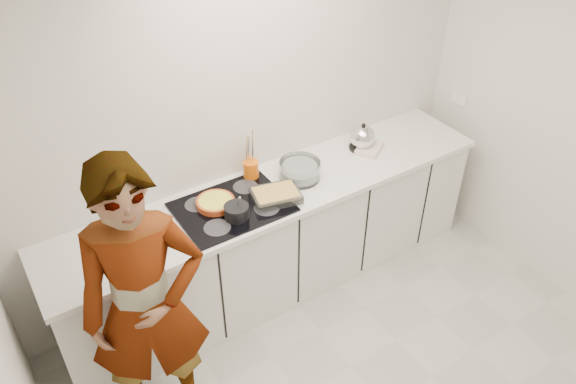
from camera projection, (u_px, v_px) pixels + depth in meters
wall_back at (250, 120)px, 3.82m from camera, size 3.60×0.00×2.60m
base_cabinets at (277, 241)px, 4.12m from camera, size 3.20×0.58×0.87m
countertop at (276, 191)px, 3.85m from camera, size 3.24×0.64×0.04m
hob at (232, 207)px, 3.67m from camera, size 0.72×0.54×0.01m
tart_dish at (215, 202)px, 3.66m from camera, size 0.32×0.32×0.04m
saucepan at (236, 212)px, 3.55m from camera, size 0.17×0.17×0.15m
baking_dish at (276, 195)px, 3.70m from camera, size 0.36×0.29×0.06m
mixing_bowl at (300, 171)px, 3.90m from camera, size 0.32×0.32×0.13m
tea_towel at (369, 148)px, 4.22m from camera, size 0.28×0.26×0.04m
kettle at (362, 138)px, 4.19m from camera, size 0.21×0.21×0.22m
utensil_crock at (251, 170)px, 3.90m from camera, size 0.14×0.14×0.14m
cook at (146, 307)px, 2.98m from camera, size 0.76×0.60×1.84m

